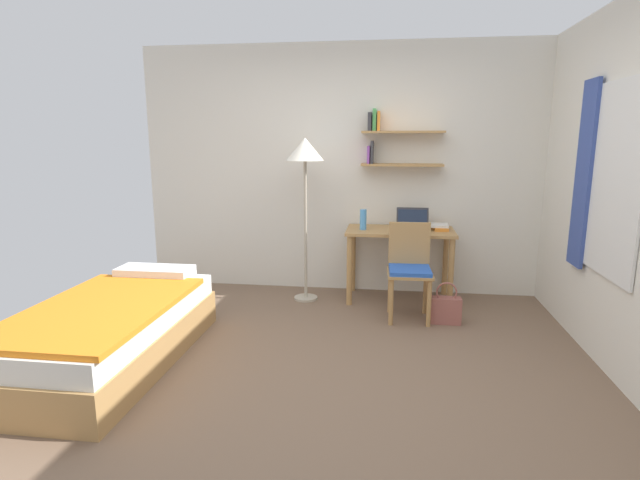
{
  "coord_description": "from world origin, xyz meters",
  "views": [
    {
      "loc": [
        0.44,
        -3.27,
        1.63
      ],
      "look_at": [
        -0.08,
        0.51,
        0.85
      ],
      "focal_mm": 27.81,
      "sensor_mm": 36.0,
      "label": 1
    }
  ],
  "objects_px": {
    "desk_chair": "(409,266)",
    "laptop": "(412,225)",
    "standing_lamp": "(305,159)",
    "handbag": "(446,309)",
    "book_stack": "(440,227)",
    "bed": "(112,332)",
    "water_bottle": "(363,220)",
    "desk": "(400,243)"
  },
  "relations": [
    {
      "from": "desk",
      "to": "book_stack",
      "type": "distance_m",
      "value": 0.43
    },
    {
      "from": "handbag",
      "to": "desk",
      "type": "bearing_deg",
      "value": 123.46
    },
    {
      "from": "desk_chair",
      "to": "standing_lamp",
      "type": "relative_size",
      "value": 0.53
    },
    {
      "from": "desk_chair",
      "to": "desk",
      "type": "bearing_deg",
      "value": 99.1
    },
    {
      "from": "desk_chair",
      "to": "book_stack",
      "type": "relative_size",
      "value": 3.62
    },
    {
      "from": "water_bottle",
      "to": "handbag",
      "type": "bearing_deg",
      "value": -36.35
    },
    {
      "from": "standing_lamp",
      "to": "water_bottle",
      "type": "relative_size",
      "value": 7.99
    },
    {
      "from": "desk_chair",
      "to": "water_bottle",
      "type": "xyz_separation_m",
      "value": [
        -0.45,
        0.46,
        0.35
      ]
    },
    {
      "from": "bed",
      "to": "desk",
      "type": "xyz_separation_m",
      "value": [
        2.12,
        1.78,
        0.36
      ]
    },
    {
      "from": "standing_lamp",
      "to": "laptop",
      "type": "bearing_deg",
      "value": 6.4
    },
    {
      "from": "laptop",
      "to": "water_bottle",
      "type": "height_order",
      "value": "laptop"
    },
    {
      "from": "book_stack",
      "to": "standing_lamp",
      "type": "bearing_deg",
      "value": -172.75
    },
    {
      "from": "desk",
      "to": "laptop",
      "type": "bearing_deg",
      "value": -2.29
    },
    {
      "from": "standing_lamp",
      "to": "laptop",
      "type": "distance_m",
      "value": 1.25
    },
    {
      "from": "desk",
      "to": "laptop",
      "type": "distance_m",
      "value": 0.22
    },
    {
      "from": "laptop",
      "to": "desk",
      "type": "bearing_deg",
      "value": 177.71
    },
    {
      "from": "bed",
      "to": "desk",
      "type": "relative_size",
      "value": 1.75
    },
    {
      "from": "bed",
      "to": "book_stack",
      "type": "xyz_separation_m",
      "value": [
        2.51,
        1.82,
        0.52
      ]
    },
    {
      "from": "laptop",
      "to": "water_bottle",
      "type": "distance_m",
      "value": 0.49
    },
    {
      "from": "desk_chair",
      "to": "handbag",
      "type": "xyz_separation_m",
      "value": [
        0.33,
        -0.12,
        -0.35
      ]
    },
    {
      "from": "desk_chair",
      "to": "water_bottle",
      "type": "distance_m",
      "value": 0.73
    },
    {
      "from": "bed",
      "to": "water_bottle",
      "type": "xyz_separation_m",
      "value": [
        1.74,
        1.73,
        0.6
      ]
    },
    {
      "from": "desk",
      "to": "water_bottle",
      "type": "bearing_deg",
      "value": -172.83
    },
    {
      "from": "bed",
      "to": "desk",
      "type": "bearing_deg",
      "value": 40.03
    },
    {
      "from": "desk",
      "to": "standing_lamp",
      "type": "xyz_separation_m",
      "value": [
        -0.95,
        -0.12,
        0.83
      ]
    },
    {
      "from": "desk_chair",
      "to": "laptop",
      "type": "bearing_deg",
      "value": 85.71
    },
    {
      "from": "standing_lamp",
      "to": "water_bottle",
      "type": "height_order",
      "value": "standing_lamp"
    },
    {
      "from": "desk",
      "to": "desk_chair",
      "type": "distance_m",
      "value": 0.53
    },
    {
      "from": "bed",
      "to": "standing_lamp",
      "type": "xyz_separation_m",
      "value": [
        1.17,
        1.65,
        1.19
      ]
    },
    {
      "from": "laptop",
      "to": "water_bottle",
      "type": "relative_size",
      "value": 1.57
    },
    {
      "from": "bed",
      "to": "handbag",
      "type": "height_order",
      "value": "bed"
    },
    {
      "from": "standing_lamp",
      "to": "handbag",
      "type": "bearing_deg",
      "value": -20.16
    },
    {
      "from": "desk_chair",
      "to": "water_bottle",
      "type": "height_order",
      "value": "water_bottle"
    },
    {
      "from": "laptop",
      "to": "handbag",
      "type": "xyz_separation_m",
      "value": [
        0.29,
        -0.62,
        -0.66
      ]
    },
    {
      "from": "laptop",
      "to": "bed",
      "type": "bearing_deg",
      "value": -141.58
    },
    {
      "from": "book_stack",
      "to": "handbag",
      "type": "height_order",
      "value": "book_stack"
    },
    {
      "from": "desk_chair",
      "to": "laptop",
      "type": "distance_m",
      "value": 0.59
    },
    {
      "from": "water_bottle",
      "to": "handbag",
      "type": "relative_size",
      "value": 0.54
    },
    {
      "from": "handbag",
      "to": "desk_chair",
      "type": "bearing_deg",
      "value": 160.74
    },
    {
      "from": "bed",
      "to": "desk_chair",
      "type": "relative_size",
      "value": 2.16
    },
    {
      "from": "book_stack",
      "to": "bed",
      "type": "bearing_deg",
      "value": -143.97
    },
    {
      "from": "book_stack",
      "to": "water_bottle",
      "type": "bearing_deg",
      "value": -173.07
    }
  ]
}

